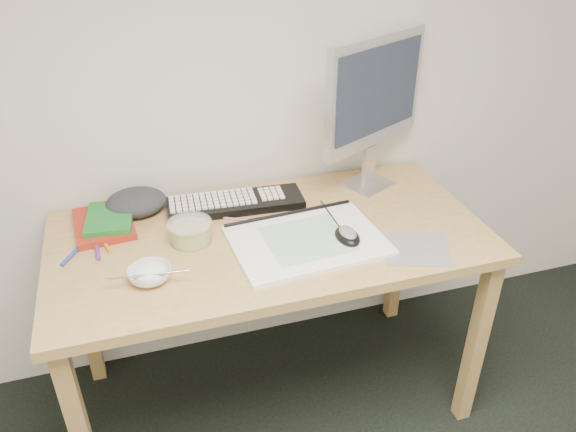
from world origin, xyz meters
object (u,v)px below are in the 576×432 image
sketchpad (307,241)px  rice_bowl (150,275)px  desk (270,254)px  keyboard (236,203)px  monitor (375,96)px

sketchpad → rice_bowl: bearing=-177.9°
rice_bowl → sketchpad: bearing=6.2°
sketchpad → rice_bowl: rice_bowl is taller
desk → sketchpad: 0.16m
desk → keyboard: 0.23m
sketchpad → monitor: size_ratio=0.85×
sketchpad → rice_bowl: (-0.49, -0.05, 0.01)m
sketchpad → keyboard: (-0.17, 0.29, 0.01)m
monitor → rice_bowl: bearing=176.1°
desk → monitor: 0.65m
desk → rice_bowl: (-0.39, -0.14, 0.10)m
desk → keyboard: (-0.07, 0.20, 0.10)m
monitor → rice_bowl: (-0.83, -0.35, -0.33)m
desk → sketchpad: size_ratio=2.98×
desk → sketchpad: (0.10, -0.09, 0.09)m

